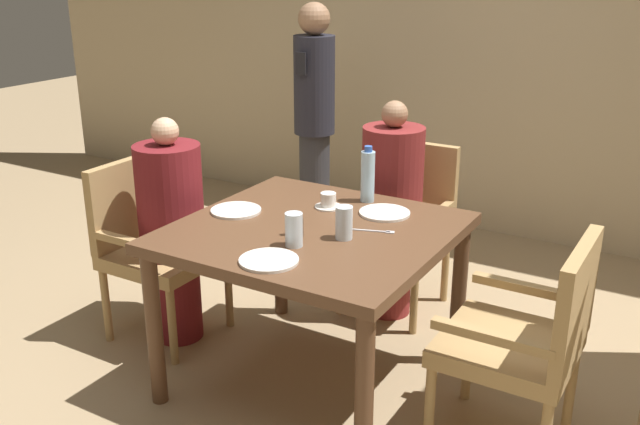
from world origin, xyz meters
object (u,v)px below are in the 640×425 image
diner_in_far_chair (391,208)px  plate_dessert_center (236,210)px  chair_left_side (153,240)px  glass_tall_near (294,230)px  glass_tall_mid (344,223)px  standing_host (314,117)px  plate_main_left (385,213)px  teacup_with_saucer (328,202)px  chair_far_side (401,218)px  water_bottle (368,176)px  diner_in_left_chair (172,229)px  chair_right_side (529,336)px  plate_main_right (269,260)px

diner_in_far_chair → plate_dessert_center: bearing=-116.7°
chair_left_side → glass_tall_near: chair_left_side is taller
glass_tall_mid → standing_host: bearing=124.5°
plate_main_left → teacup_with_saucer: size_ratio=1.81×
chair_far_side → water_bottle: bearing=-85.4°
chair_far_side → diner_in_far_chair: 0.17m
diner_in_left_chair → plate_dessert_center: (0.40, -0.01, 0.17)m
plate_dessert_center → water_bottle: bearing=44.4°
chair_left_side → teacup_with_saucer: 0.95m
chair_right_side → glass_tall_mid: (-0.77, -0.05, 0.32)m
chair_right_side → water_bottle: size_ratio=3.35×
plate_dessert_center → chair_right_side: bearing=0.4°
plate_main_left → plate_dessert_center: size_ratio=1.00×
diner_in_far_chair → standing_host: 1.21m
plate_main_left → chair_right_side: bearing=-21.9°
diner_in_left_chair → standing_host: standing_host is taller
standing_host → plate_dessert_center: bearing=-71.7°
chair_far_side → plate_dessert_center: (-0.40, -0.94, 0.26)m
chair_left_side → water_bottle: water_bottle is taller
plate_main_right → plate_dessert_center: (-0.45, 0.39, 0.00)m
plate_main_left → teacup_with_saucer: 0.27m
teacup_with_saucer → plate_dessert_center: bearing=-141.9°
chair_far_side → plate_main_right: bearing=-88.1°
plate_main_right → water_bottle: bearing=90.2°
teacup_with_saucer → chair_left_side: bearing=-164.0°
diner_in_left_chair → plate_main_right: diner_in_left_chair is taller
plate_main_left → plate_main_right: (-0.15, -0.70, 0.00)m
diner_in_left_chair → diner_in_far_chair: diner_in_far_chair is taller
diner_in_left_chair → teacup_with_saucer: diner_in_left_chair is taller
diner_in_left_chair → plate_main_right: (0.85, -0.40, 0.17)m
chair_left_side → diner_in_left_chair: size_ratio=0.78×
diner_in_far_chair → plate_main_right: 1.20m
chair_far_side → glass_tall_mid: (0.17, -0.98, 0.32)m
diner_in_left_chair → plate_dessert_center: bearing=-1.5°
chair_right_side → water_bottle: water_bottle is taller
plate_dessert_center → plate_main_right: bearing=-41.1°
diner_in_left_chair → plate_main_left: diner_in_left_chair is taller
plate_main_right → glass_tall_mid: bearing=69.8°
teacup_with_saucer → chair_right_side: bearing=-13.9°
standing_host → glass_tall_near: 2.00m
chair_left_side → glass_tall_mid: bearing=-2.4°
diner_in_far_chair → chair_right_side: bearing=-40.0°
chair_left_side → water_bottle: (0.99, 0.43, 0.38)m
water_bottle → glass_tall_mid: 0.49m
diner_in_far_chair → water_bottle: (0.04, -0.37, 0.28)m
chair_left_side → chair_right_side: same height
chair_right_side → plate_main_left: chair_right_side is taller
chair_left_side → plate_main_right: bearing=-22.1°
plate_main_left → plate_dessert_center: same height
diner_in_left_chair → plate_main_right: 0.96m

